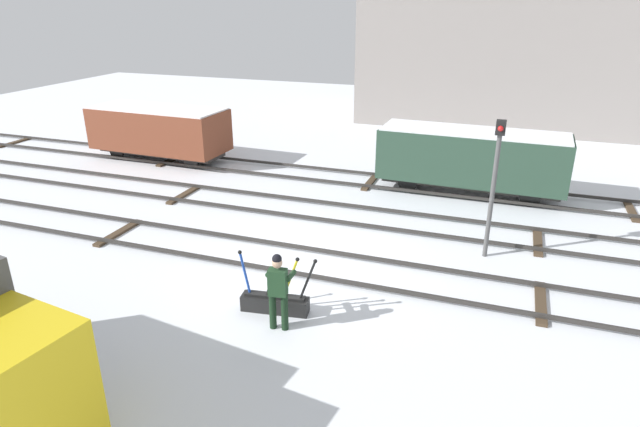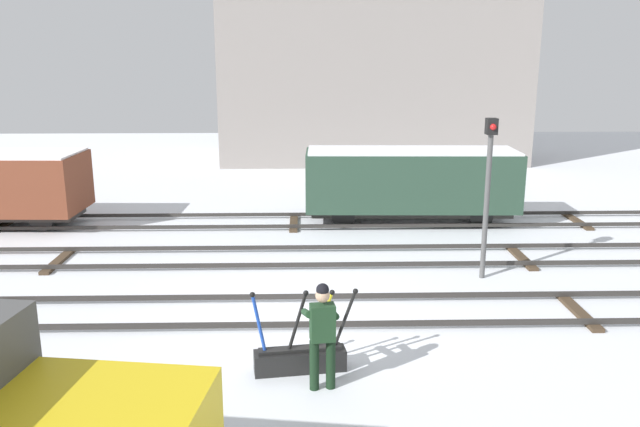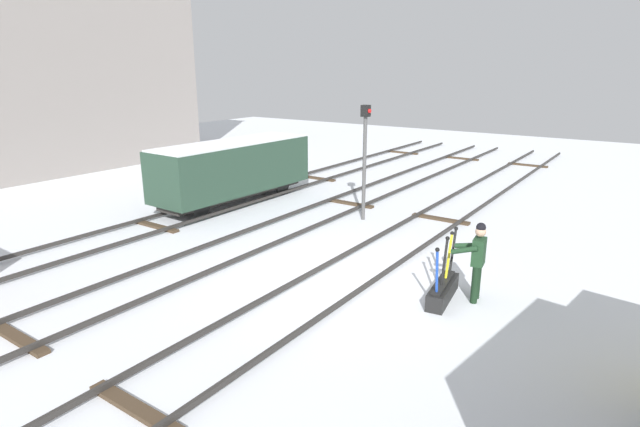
{
  "view_description": "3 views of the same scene",
  "coord_description": "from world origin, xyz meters",
  "px_view_note": "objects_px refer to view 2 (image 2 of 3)",
  "views": [
    {
      "loc": [
        4.66,
        -11.72,
        6.57
      ],
      "look_at": [
        -0.15,
        1.79,
        0.75
      ],
      "focal_mm": 30.18,
      "sensor_mm": 36.0,
      "label": 1
    },
    {
      "loc": [
        0.32,
        -12.08,
        5.16
      ],
      "look_at": [
        0.7,
        2.72,
        1.43
      ],
      "focal_mm": 36.26,
      "sensor_mm": 36.0,
      "label": 2
    },
    {
      "loc": [
        -9.51,
        -5.83,
        4.83
      ],
      "look_at": [
        0.89,
        1.39,
        1.18
      ],
      "focal_mm": 28.36,
      "sensor_mm": 36.0,
      "label": 3
    }
  ],
  "objects_px": {
    "switch_lever_frame": "(300,357)",
    "rail_worker": "(322,330)",
    "freight_car_near_switch": "(411,181)",
    "signal_post": "(488,182)"
  },
  "relations": [
    {
      "from": "switch_lever_frame",
      "to": "rail_worker",
      "type": "bearing_deg",
      "value": -66.5
    },
    {
      "from": "freight_car_near_switch",
      "to": "switch_lever_frame",
      "type": "bearing_deg",
      "value": -107.82
    },
    {
      "from": "signal_post",
      "to": "freight_car_near_switch",
      "type": "bearing_deg",
      "value": 100.48
    },
    {
      "from": "rail_worker",
      "to": "signal_post",
      "type": "distance_m",
      "value": 6.47
    },
    {
      "from": "rail_worker",
      "to": "freight_car_near_switch",
      "type": "bearing_deg",
      "value": 65.43
    },
    {
      "from": "switch_lever_frame",
      "to": "freight_car_near_switch",
      "type": "xyz_separation_m",
      "value": [
        3.33,
        9.37,
        1.08
      ]
    },
    {
      "from": "switch_lever_frame",
      "to": "rail_worker",
      "type": "xyz_separation_m",
      "value": [
        0.34,
        -0.56,
        0.73
      ]
    },
    {
      "from": "rail_worker",
      "to": "freight_car_near_switch",
      "type": "distance_m",
      "value": 10.38
    },
    {
      "from": "signal_post",
      "to": "freight_car_near_switch",
      "type": "height_order",
      "value": "signal_post"
    },
    {
      "from": "rail_worker",
      "to": "signal_post",
      "type": "bearing_deg",
      "value": 44.21
    }
  ]
}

